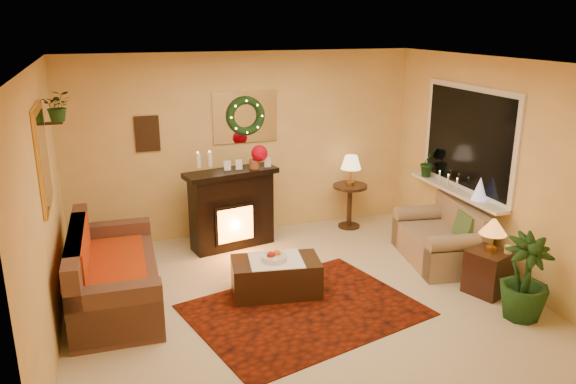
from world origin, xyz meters
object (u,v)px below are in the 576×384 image
object	(u,v)px
sofa	(115,266)
side_table_round	(349,207)
fireplace	(232,208)
coffee_table	(276,277)
end_table_square	(488,271)
loveseat	(439,230)

from	to	relation	value
sofa	side_table_round	size ratio (longest dim) A/B	3.03
fireplace	coffee_table	distance (m)	1.59
end_table_square	sofa	bearing A→B (deg)	164.42
sofa	end_table_square	size ratio (longest dim) A/B	3.97
fireplace	coffee_table	size ratio (longest dim) A/B	1.13
sofa	loveseat	distance (m)	3.99
fireplace	coffee_table	world-z (taller)	fireplace
fireplace	coffee_table	bearing A→B (deg)	-96.17
coffee_table	side_table_round	bearing A→B (deg)	54.34
side_table_round	end_table_square	bearing A→B (deg)	-76.13
loveseat	end_table_square	size ratio (longest dim) A/B	2.61
side_table_round	coffee_table	world-z (taller)	side_table_round
loveseat	fireplace	bearing A→B (deg)	160.13
end_table_square	coffee_table	bearing A→B (deg)	162.28
side_table_round	coffee_table	size ratio (longest dim) A/B	0.67
end_table_square	side_table_round	bearing A→B (deg)	103.87
side_table_round	coffee_table	distance (m)	2.42
sofa	coffee_table	xyz separation A→B (m)	(1.73, -0.39, -0.22)
loveseat	side_table_round	bearing A→B (deg)	119.75
end_table_square	loveseat	bearing A→B (deg)	92.40
fireplace	end_table_square	distance (m)	3.36
sofa	coffee_table	distance (m)	1.78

